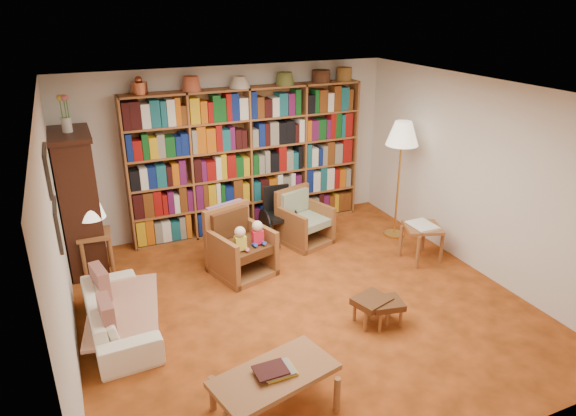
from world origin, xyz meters
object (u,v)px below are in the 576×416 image
armchair_sage (303,222)px  floor_lamp (402,138)px  sofa (119,313)px  footstool_a (372,303)px  coffee_table (274,378)px  wheelchair (279,216)px  armchair_leather (239,246)px  footstool_b (386,305)px  side_table_papers (422,232)px  side_table_lamp (95,244)px

armchair_sage → floor_lamp: (1.37, -0.41, 1.23)m
sofa → armchair_sage: (2.80, 1.28, 0.07)m
footstool_a → coffee_table: coffee_table is taller
wheelchair → footstool_a: wheelchair is taller
armchair_leather → footstool_b: (1.08, -1.83, -0.12)m
armchair_leather → footstool_b: armchair_leather is taller
sofa → footstool_a: sofa is taller
coffee_table → footstool_b: bearing=23.4°
sofa → side_table_papers: size_ratio=2.61×
wheelchair → footstool_b: 2.53m
floor_lamp → coffee_table: 4.20m
armchair_leather → footstool_a: armchair_leather is taller
footstool_b → armchair_sage: bearing=88.0°
armchair_leather → floor_lamp: bearing=2.1°
sofa → wheelchair: 2.90m
side_table_papers → footstool_a: bearing=-144.7°
floor_lamp → wheelchair: bearing=160.2°
wheelchair → floor_lamp: (1.67, -0.60, 1.16)m
floor_lamp → footstool_a: bearing=-130.8°
armchair_sage → floor_lamp: 1.88m
armchair_sage → footstool_a: bearing=-95.4°
footstool_a → armchair_leather: bearing=118.5°
side_table_papers → floor_lamp: bearing=80.4°
armchair_leather → coffee_table: armchair_leather is taller
armchair_leather → armchair_sage: (1.16, 0.50, -0.06)m
side_table_lamp → floor_lamp: bearing=-7.2°
side_table_lamp → side_table_papers: 4.35m
armchair_sage → footstool_a: size_ratio=1.83×
wheelchair → armchair_leather: bearing=-141.1°
wheelchair → coffee_table: 3.51m
footstool_a → coffee_table: bearing=-152.1°
floor_lamp → footstool_a: floor_lamp is taller
footstool_b → sofa: bearing=158.8°
armchair_leather → floor_lamp: size_ratio=0.51×
armchair_sage → footstool_a: 2.25m
side_table_lamp → armchair_sage: size_ratio=0.72×
wheelchair → side_table_lamp: bearing=-178.6°
sofa → armchair_sage: size_ratio=1.88×
floor_lamp → side_table_papers: 1.38m
wheelchair → coffee_table: bearing=-113.4°
armchair_leather → side_table_papers: 2.50m
coffee_table → wheelchair: bearing=66.6°
armchair_sage → footstool_b: armchair_sage is taller
armchair_sage → side_table_papers: 1.74m
floor_lamp → footstool_b: 2.73m
side_table_papers → footstool_a: 1.78m
armchair_leather → coffee_table: size_ratio=0.77×
coffee_table → side_table_papers: bearing=31.7°
sofa → footstool_a: (2.58, -0.97, 0.03)m
footstool_b → coffee_table: coffee_table is taller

